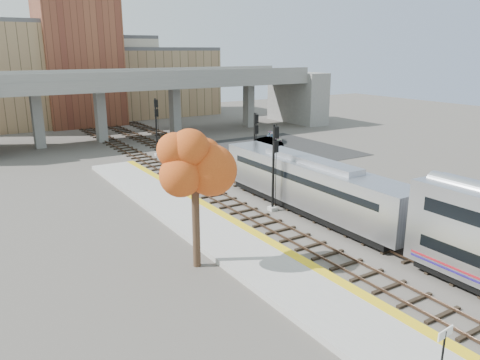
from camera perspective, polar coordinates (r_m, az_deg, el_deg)
ground at (r=31.08m, az=15.82°, el=-7.99°), size 160.00×160.00×0.00m
platform at (r=26.46m, az=4.98°, el=-11.30°), size 4.50×60.00×0.35m
yellow_strip at (r=27.47m, az=8.20°, el=-9.94°), size 0.70×60.00×0.01m
tracks at (r=40.37m, az=3.60°, el=-1.81°), size 10.70×95.00×0.25m
overpass at (r=69.33m, az=-9.59°, el=10.14°), size 54.00×12.00×9.50m
buildings_far at (r=88.41m, az=-17.46°, el=12.13°), size 43.00×21.00×20.60m
parking_lot at (r=60.00m, az=5.14°, el=3.87°), size 14.00×18.00×0.04m
locomotive at (r=35.92m, az=8.51°, el=-0.50°), size 3.02×19.05×4.10m
signal_mast_near at (r=35.75m, az=4.14°, el=1.26°), size 0.60×0.64×6.76m
signal_mast_mid at (r=45.03m, az=1.83°, el=3.94°), size 0.60×0.64×6.40m
signal_mast_far at (r=55.78m, az=-10.14°, el=6.23°), size 0.60×0.64×6.75m
station_sign at (r=19.09m, az=23.60°, el=-17.95°), size 0.90×0.12×2.27m
tree at (r=25.68m, az=-5.59°, el=2.14°), size 3.60×3.60×8.33m
car_a at (r=53.82m, az=5.64°, el=3.18°), size 1.66×3.60×1.19m
car_b at (r=60.27m, az=3.49°, el=4.60°), size 2.50×4.09×1.27m
car_c at (r=63.81m, az=4.17°, el=5.17°), size 3.55×4.50×1.22m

